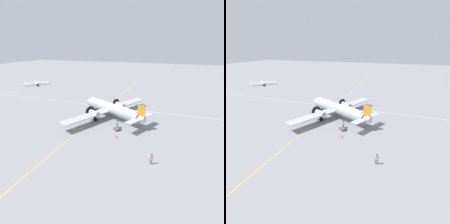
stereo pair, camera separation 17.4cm
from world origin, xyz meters
TOP-DOWN VIEW (x-y plane):
  - ground_plane at (0.00, 0.00)m, footprint 300.00×300.00m
  - apron_line_eastwest at (0.00, 4.31)m, footprint 120.00×0.16m
  - apron_line_northsouth at (7.67, 0.00)m, footprint 0.16×120.00m
  - airliner_main at (0.16, 0.33)m, footprint 24.63×18.77m
  - crew_foreground at (-15.25, -11.79)m, footprint 0.33×0.58m
  - passenger_boarding at (-5.07, -3.06)m, footprint 0.44×0.49m
  - suitcase_near_door at (-5.93, -3.72)m, footprint 0.40×0.19m
  - suitcase_upright_spare at (-5.49, -3.85)m, footprint 0.43×0.16m
  - baggage_cart at (-5.98, -3.27)m, footprint 1.98×1.96m
  - light_aircraft_distant at (24.80, 45.62)m, footprint 8.84×8.59m
  - traffic_cone at (-9.24, -4.17)m, footprint 0.48×0.48m

SIDE VIEW (x-z plane):
  - ground_plane at x=0.00m, z-range 0.00..0.00m
  - apron_line_eastwest at x=0.00m, z-range 0.00..0.01m
  - apron_line_northsouth at x=7.67m, z-range 0.00..0.01m
  - suitcase_upright_spare at x=-5.49m, z-range -0.02..0.56m
  - baggage_cart at x=-5.98m, z-range -0.01..0.55m
  - traffic_cone at x=-9.24m, z-range -0.02..0.61m
  - suitcase_near_door at x=-5.93m, z-range -0.02..0.63m
  - light_aircraft_distant at x=24.80m, z-range -0.20..1.91m
  - crew_foreground at x=-15.25m, z-range 0.22..1.94m
  - passenger_boarding at x=-5.07m, z-range 0.23..2.06m
  - airliner_main at x=0.16m, z-range -0.31..5.12m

